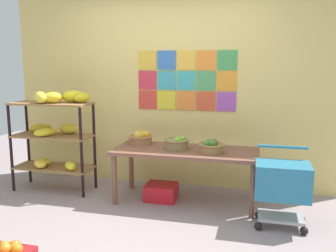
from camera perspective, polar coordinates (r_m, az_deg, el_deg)
ground at (r=3.67m, az=-5.67°, el=-16.51°), size 9.12×9.12×0.00m
back_wall_with_art at (r=4.82m, az=0.47°, el=7.09°), size 4.37×0.07×2.80m
banana_shelf_unit at (r=4.85m, az=-17.34°, el=-0.44°), size 1.02×0.55×1.29m
display_table at (r=4.28m, az=2.76°, el=-4.59°), size 1.68×0.69×0.63m
fruit_basket_back_left at (r=4.28m, az=1.38°, el=-2.70°), size 0.30×0.30×0.14m
fruit_basket_back_right at (r=4.56m, az=-4.28°, el=-1.83°), size 0.30×0.30×0.17m
fruit_basket_centre at (r=4.13m, az=6.81°, el=-3.13°), size 0.30×0.30×0.16m
produce_crate_under_table at (r=4.47m, az=-1.05°, el=-10.25°), size 0.37×0.31×0.19m
shopping_cart at (r=3.82m, az=17.42°, el=-8.55°), size 0.53×0.42×0.79m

